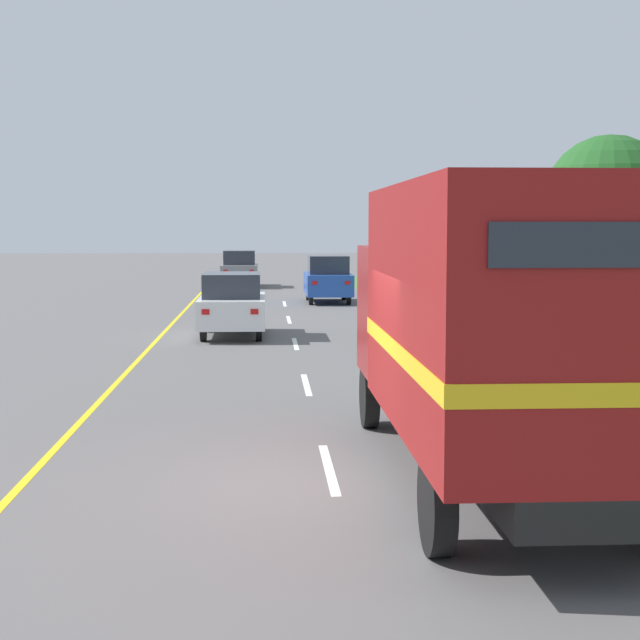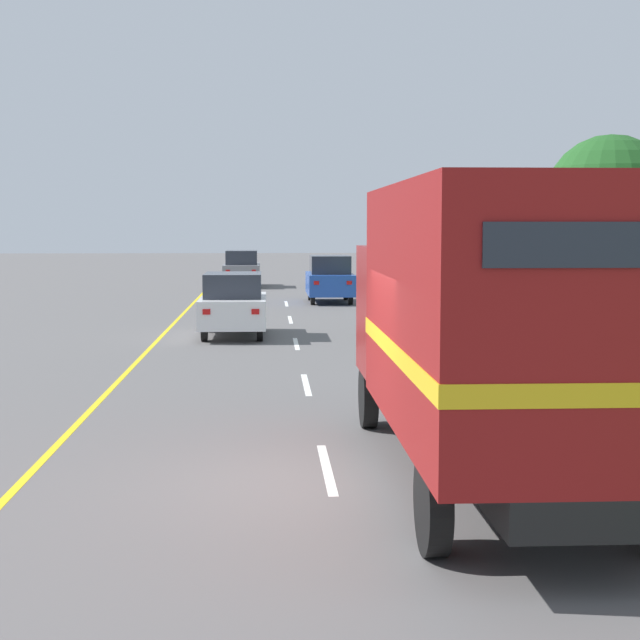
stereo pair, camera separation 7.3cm
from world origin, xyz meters
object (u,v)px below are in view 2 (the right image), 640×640
horse_trailer_truck (494,321)px  lead_car_blue_ahead (330,279)px  lead_car_white (233,304)px  roadside_tree_mid (626,223)px  highway_sign (601,291)px  roadside_tree_near (610,200)px  lead_car_grey_ahead (242,268)px  roadside_tree_far (577,224)px

horse_trailer_truck → lead_car_blue_ahead: size_ratio=2.05×
lead_car_white → roadside_tree_mid: (13.18, 5.73, 2.24)m
lead_car_white → highway_sign: (7.44, -8.47, 0.90)m
roadside_tree_near → lead_car_white: bearing=162.2°
lead_car_white → roadside_tree_near: (9.49, -3.04, 2.81)m
lead_car_grey_ahead → roadside_tree_far: (14.45, -8.40, 2.19)m
highway_sign → roadside_tree_far: bearing=73.5°
horse_trailer_truck → roadside_tree_mid: bearing=66.2°
lead_car_blue_ahead → highway_sign: size_ratio=1.32×
lead_car_blue_ahead → roadside_tree_mid: bearing=-32.7°
lead_car_grey_ahead → roadside_tree_near: bearing=-68.9°
roadside_tree_mid → roadside_tree_far: bearing=83.6°
lead_car_grey_ahead → roadside_tree_near: roadside_tree_near is taller
roadside_tree_mid → roadside_tree_near: bearing=-112.9°
horse_trailer_truck → lead_car_white: bearing=102.6°
lead_car_white → lead_car_grey_ahead: size_ratio=0.94×
lead_car_blue_ahead → lead_car_grey_ahead: (-3.79, 10.42, -0.02)m
lead_car_grey_ahead → highway_sign: highway_sign is taller
roadside_tree_near → roadside_tree_mid: 9.53m
roadside_tree_near → highway_sign: bearing=-110.6°
roadside_tree_mid → lead_car_grey_ahead: bearing=129.0°
horse_trailer_truck → lead_car_grey_ahead: (-3.92, 38.41, -1.03)m
lead_car_grey_ahead → roadside_tree_mid: size_ratio=0.83×
horse_trailer_truck → lead_car_white: horse_trailer_truck is taller
horse_trailer_truck → roadside_tree_far: (10.53, 30.01, 1.16)m
horse_trailer_truck → highway_sign: bearing=62.9°
roadside_tree_far → horse_trailer_truck: bearing=-109.3°
highway_sign → roadside_tree_mid: bearing=68.0°
lead_car_grey_ahead → highway_sign: (7.79, -30.87, 0.87)m
roadside_tree_far → lead_car_blue_ahead: bearing=-169.3°
roadside_tree_mid → highway_sign: bearing=-112.0°
lead_car_blue_ahead → roadside_tree_far: (10.66, 2.02, 2.17)m
horse_trailer_truck → roadside_tree_mid: size_ratio=1.57×
roadside_tree_near → horse_trailer_truck: bearing=-114.5°
lead_car_white → lead_car_blue_ahead: bearing=74.0°
lead_car_white → highway_sign: highway_sign is taller
lead_car_blue_ahead → roadside_tree_far: roadside_tree_far is taller
lead_car_blue_ahead → roadside_tree_near: (6.04, -15.02, 2.76)m
lead_car_blue_ahead → roadside_tree_far: bearing=10.7°
roadside_tree_far → roadside_tree_mid: bearing=-96.4°
lead_car_grey_ahead → roadside_tree_near: 27.42m
horse_trailer_truck → roadside_tree_near: (5.91, 12.97, 1.75)m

